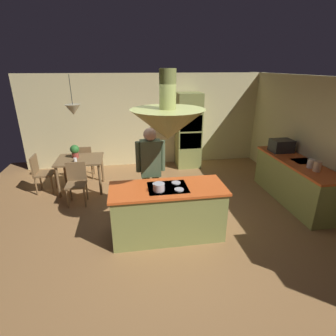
{
  "coord_description": "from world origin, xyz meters",
  "views": [
    {
      "loc": [
        -0.6,
        -3.99,
        2.74
      ],
      "look_at": [
        0.1,
        0.4,
        1.0
      ],
      "focal_mm": 28.12,
      "sensor_mm": 36.0,
      "label": 1
    }
  ],
  "objects": [
    {
      "name": "ground",
      "position": [
        0.0,
        0.0,
        0.0
      ],
      "size": [
        8.16,
        8.16,
        0.0
      ],
      "primitive_type": "plane",
      "color": "#9E7042"
    },
    {
      "name": "wall_back",
      "position": [
        0.0,
        3.45,
        1.27
      ],
      "size": [
        6.8,
        0.1,
        2.55
      ],
      "primitive_type": "cube",
      "color": "beige",
      "rests_on": "ground"
    },
    {
      "name": "wall_right",
      "position": [
        3.25,
        0.4,
        1.27
      ],
      "size": [
        0.1,
        7.2,
        2.55
      ],
      "primitive_type": "cube",
      "color": "beige",
      "rests_on": "ground"
    },
    {
      "name": "kitchen_island",
      "position": [
        0.0,
        -0.2,
        0.46
      ],
      "size": [
        1.88,
        0.79,
        0.92
      ],
      "color": "#8C934C",
      "rests_on": "ground"
    },
    {
      "name": "counter_run_right",
      "position": [
        2.84,
        0.6,
        0.46
      ],
      "size": [
        0.73,
        2.24,
        0.9
      ],
      "color": "#8C934C",
      "rests_on": "ground"
    },
    {
      "name": "oven_tower",
      "position": [
        1.1,
        3.04,
        1.03
      ],
      "size": [
        0.66,
        0.62,
        2.06
      ],
      "color": "#8C934C",
      "rests_on": "ground"
    },
    {
      "name": "dining_table",
      "position": [
        -1.7,
        1.9,
        0.65
      ],
      "size": [
        1.01,
        0.84,
        0.76
      ],
      "color": "brown",
      "rests_on": "ground"
    },
    {
      "name": "person_at_island",
      "position": [
        -0.21,
        0.46,
        1.0
      ],
      "size": [
        0.53,
        0.23,
        1.73
      ],
      "color": "tan",
      "rests_on": "ground"
    },
    {
      "name": "range_hood",
      "position": [
        0.0,
        -0.2,
        1.96
      ],
      "size": [
        1.1,
        1.1,
        1.0
      ],
      "color": "#8C934C"
    },
    {
      "name": "pendant_light_over_table",
      "position": [
        -1.7,
        1.9,
        1.86
      ],
      "size": [
        0.32,
        0.32,
        0.82
      ],
      "color": "beige"
    },
    {
      "name": "chair_facing_island",
      "position": [
        -1.7,
        1.26,
        0.5
      ],
      "size": [
        0.4,
        0.4,
        0.87
      ],
      "color": "brown",
      "rests_on": "ground"
    },
    {
      "name": "chair_by_back_wall",
      "position": [
        -1.7,
        2.54,
        0.5
      ],
      "size": [
        0.4,
        0.4,
        0.87
      ],
      "rotation": [
        0.0,
        0.0,
        3.14
      ],
      "color": "brown",
      "rests_on": "ground"
    },
    {
      "name": "chair_at_corner",
      "position": [
        -2.58,
        1.9,
        0.5
      ],
      "size": [
        0.4,
        0.4,
        0.87
      ],
      "rotation": [
        0.0,
        0.0,
        1.57
      ],
      "color": "brown",
      "rests_on": "ground"
    },
    {
      "name": "potted_plant_on_table",
      "position": [
        -1.8,
        1.99,
        0.93
      ],
      "size": [
        0.2,
        0.2,
        0.3
      ],
      "color": "#99382D",
      "rests_on": "dining_table"
    },
    {
      "name": "cup_on_table",
      "position": [
        -1.76,
        1.69,
        0.81
      ],
      "size": [
        0.07,
        0.07,
        0.09
      ],
      "primitive_type": "cylinder",
      "color": "white",
      "rests_on": "dining_table"
    },
    {
      "name": "canister_flour",
      "position": [
        2.84,
        0.05,
        1.0
      ],
      "size": [
        0.13,
        0.13,
        0.19
      ],
      "primitive_type": "cylinder",
      "color": "#E0B78C",
      "rests_on": "counter_run_right"
    },
    {
      "name": "canister_sugar",
      "position": [
        2.84,
        0.23,
        0.99
      ],
      "size": [
        0.13,
        0.13,
        0.17
      ],
      "primitive_type": "cylinder",
      "color": "silver",
      "rests_on": "counter_run_right"
    },
    {
      "name": "microwave_on_counter",
      "position": [
        2.84,
        1.26,
        1.04
      ],
      "size": [
        0.46,
        0.36,
        0.28
      ],
      "primitive_type": "cube",
      "color": "#232326",
      "rests_on": "counter_run_right"
    },
    {
      "name": "cooking_pot_on_cooktop",
      "position": [
        -0.16,
        -0.33,
        0.98
      ],
      "size": [
        0.18,
        0.18,
        0.12
      ],
      "primitive_type": "cylinder",
      "color": "#B2B2B7",
      "rests_on": "kitchen_island"
    }
  ]
}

